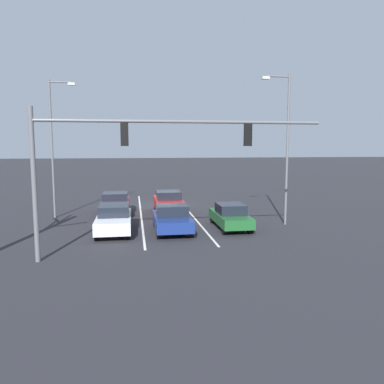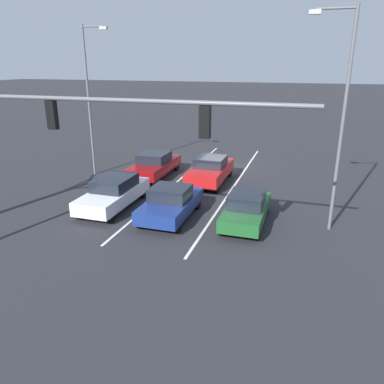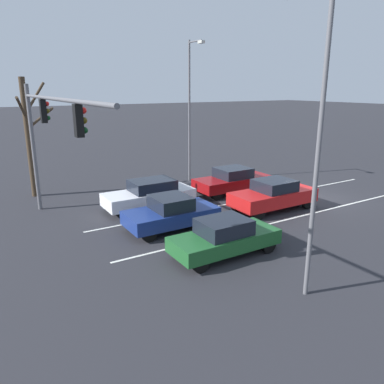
# 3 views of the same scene
# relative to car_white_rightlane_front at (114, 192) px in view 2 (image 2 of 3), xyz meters

# --- Properties ---
(ground_plane) EXTENTS (240.00, 240.00, 0.00)m
(ground_plane) POSITION_rel_car_white_rightlane_front_xyz_m (-3.31, -8.79, -0.77)
(ground_plane) COLOR #28282D
(lane_stripe_left_divider) EXTENTS (0.12, 18.76, 0.01)m
(lane_stripe_left_divider) POSITION_rel_car_white_rightlane_front_xyz_m (-5.05, -5.40, -0.77)
(lane_stripe_left_divider) COLOR silver
(lane_stripe_left_divider) RESTS_ON ground_plane
(lane_stripe_center_divider) EXTENTS (0.12, 18.76, 0.01)m
(lane_stripe_center_divider) POSITION_rel_car_white_rightlane_front_xyz_m (-1.57, -5.40, -0.77)
(lane_stripe_center_divider) COLOR silver
(lane_stripe_center_divider) RESTS_ON ground_plane
(car_white_rightlane_front) EXTENTS (1.83, 4.69, 1.52)m
(car_white_rightlane_front) POSITION_rel_car_white_rightlane_front_xyz_m (0.00, 0.00, 0.00)
(car_white_rightlane_front) COLOR silver
(car_white_rightlane_front) RESTS_ON ground_plane
(car_navy_midlane_front) EXTENTS (1.94, 4.12, 1.52)m
(car_navy_midlane_front) POSITION_rel_car_white_rightlane_front_xyz_m (-3.18, 0.45, -0.03)
(car_navy_midlane_front) COLOR navy
(car_navy_midlane_front) RESTS_ON ground_plane
(car_darkgreen_leftlane_front) EXTENTS (1.70, 4.21, 1.44)m
(car_darkgreen_leftlane_front) POSITION_rel_car_white_rightlane_front_xyz_m (-6.62, 0.02, -0.05)
(car_darkgreen_leftlane_front) COLOR #1E5928
(car_darkgreen_leftlane_front) RESTS_ON ground_plane
(car_red_midlane_second) EXTENTS (1.91, 4.61, 1.58)m
(car_red_midlane_second) POSITION_rel_car_white_rightlane_front_xyz_m (-3.53, -5.35, 0.03)
(car_red_midlane_second) COLOR red
(car_red_midlane_second) RESTS_ON ground_plane
(car_maroon_rightlane_second) EXTENTS (1.92, 4.69, 1.52)m
(car_maroon_rightlane_second) POSITION_rel_car_white_rightlane_front_xyz_m (0.19, -5.57, -0.00)
(car_maroon_rightlane_second) COLOR maroon
(car_maroon_rightlane_second) RESTS_ON ground_plane
(traffic_signal_gantry) EXTENTS (12.24, 0.37, 6.32)m
(traffic_signal_gantry) POSITION_rel_car_white_rightlane_front_xyz_m (-0.98, 4.97, 3.87)
(traffic_signal_gantry) COLOR slate
(traffic_signal_gantry) RESTS_ON ground_plane
(street_lamp_right_shoulder) EXTENTS (1.68, 0.24, 8.98)m
(street_lamp_right_shoulder) POSITION_rel_car_white_rightlane_front_xyz_m (3.96, -4.89, 4.31)
(street_lamp_right_shoulder) COLOR slate
(street_lamp_right_shoulder) RESTS_ON ground_plane
(street_lamp_left_shoulder) EXTENTS (1.75, 0.24, 8.90)m
(street_lamp_left_shoulder) POSITION_rel_car_white_rightlane_front_xyz_m (-10.03, -0.47, 4.28)
(street_lamp_left_shoulder) COLOR slate
(street_lamp_left_shoulder) RESTS_ON ground_plane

